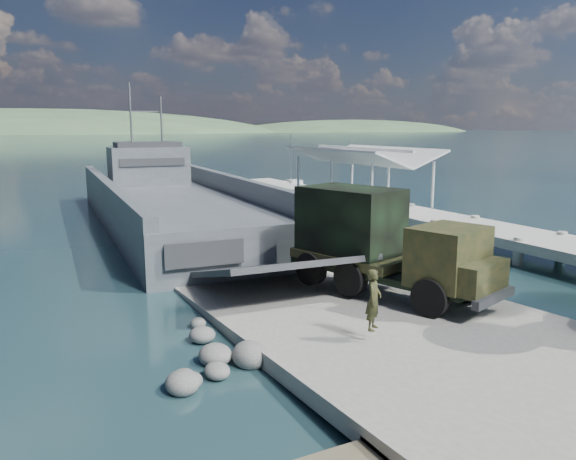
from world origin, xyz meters
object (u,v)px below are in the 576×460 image
Objects in this scene: military_truck at (380,242)px; sailboat_far at (291,186)px; pier at (370,198)px; landing_craft at (177,212)px; soldier at (373,312)px; sailboat_near at (351,201)px.

sailboat_far reaches higher than military_truck.
sailboat_far reaches higher than pier.
military_truck is (1.77, -20.96, 1.53)m from landing_craft.
sailboat_near reaches higher than soldier.
landing_craft is 25.15m from soldier.
pier is at bearing -102.71° from sailboat_near.
soldier is at bearing -89.43° from landing_craft.
sailboat_near is at bearing 41.44° from military_truck.
landing_craft is 6.35× the size of sailboat_near.
sailboat_near is (16.47, 2.85, -0.60)m from landing_craft.
sailboat_far is (19.14, 41.34, -1.08)m from soldier.
sailboat_far is at bearing 77.98° from pier.
military_truck is 4.83× the size of soldier.
landing_craft is 21.09m from military_truck.
military_truck is at bearing -124.63° from pier.
sailboat_near is at bearing 65.82° from pier.
sailboat_near is (3.24, 7.23, -1.28)m from pier.
military_truck is 40.49m from sailboat_far.
pier is at bearing 38.49° from military_truck.
soldier is 33.26m from sailboat_near.
military_truck is at bearing 11.41° from soldier.
landing_craft reaches higher than soldier.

